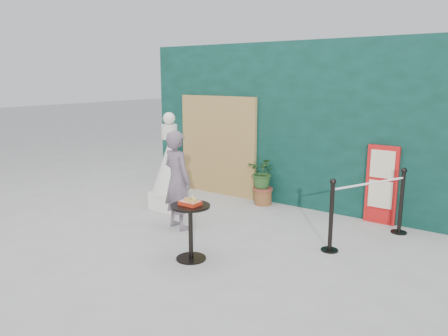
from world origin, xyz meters
The scene contains 10 objects.
ground centered at (0.00, 0.00, 0.00)m, with size 60.00×60.00×0.00m, color #ADAAA5.
back_wall centered at (0.00, 3.15, 1.50)m, with size 6.00×0.30×3.00m, color #0A2D24.
bamboo_fence centered at (-1.40, 2.94, 1.00)m, with size 1.80×0.08×2.00m, color tan.
woman centered at (-0.65, 0.85, 0.78)m, with size 0.57×0.38×1.57m, color slate.
menu_board centered at (1.90, 2.95, 0.65)m, with size 0.50×0.07×1.30m.
statue centered at (-1.46, 1.56, 0.72)m, with size 0.69×0.69×1.76m.
cafe_table centered at (0.31, 0.02, 0.50)m, with size 0.52×0.52×0.75m.
food_basket centered at (0.31, 0.02, 0.79)m, with size 0.26×0.19×0.11m.
planter centered at (-0.22, 2.77, 0.54)m, with size 0.54×0.47×0.92m.
stanchion_barrier centered at (1.99, 2.01, 0.49)m, with size 0.84×1.54×1.03m.
Camera 1 is at (3.82, -4.14, 2.38)m, focal length 35.00 mm.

